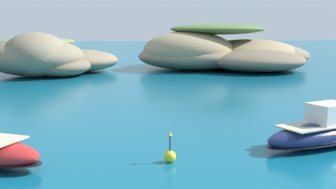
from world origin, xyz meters
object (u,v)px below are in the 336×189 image
(islet_large, at_px, (222,53))
(channel_buoy, at_px, (170,155))
(islet_small, at_px, (48,57))
(motorboat_navy, at_px, (324,132))

(islet_large, relative_size, channel_buoy, 20.48)
(islet_small, xyz_separation_m, motorboat_navy, (19.10, -38.45, -1.60))
(channel_buoy, bearing_deg, islet_small, 104.75)
(islet_large, bearing_deg, motorboat_navy, -98.00)
(motorboat_navy, xyz_separation_m, channel_buoy, (-8.51, -1.76, -0.42))
(islet_small, height_order, channel_buoy, islet_small)
(islet_small, bearing_deg, motorboat_navy, -63.59)
(islet_large, relative_size, motorboat_navy, 3.80)
(islet_small, xyz_separation_m, channel_buoy, (10.59, -40.21, -2.02))
(motorboat_navy, bearing_deg, islet_small, 116.41)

